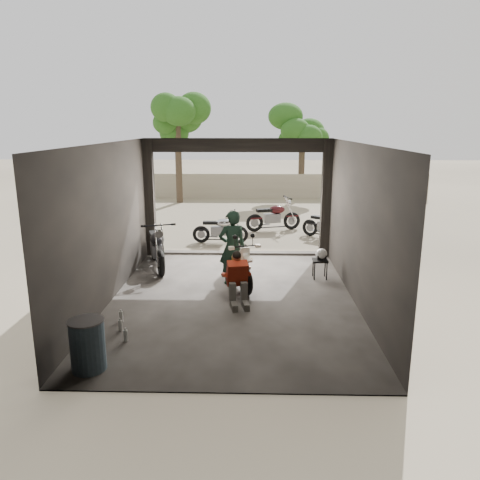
{
  "coord_description": "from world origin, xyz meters",
  "views": [
    {
      "loc": [
        0.4,
        -9.13,
        3.54
      ],
      "look_at": [
        0.14,
        0.6,
        1.14
      ],
      "focal_mm": 35.0,
      "sensor_mm": 36.0,
      "label": 1
    }
  ],
  "objects_px": {
    "left_bike": "(157,244)",
    "rider": "(232,248)",
    "stool": "(320,263)",
    "main_bike": "(237,263)",
    "outside_bike_b": "(274,214)",
    "outside_bike_c": "(327,223)",
    "oil_drum": "(88,346)",
    "sign_post": "(350,196)",
    "mechanic": "(238,281)",
    "outside_bike_a": "(220,227)",
    "helmet": "(321,254)"
  },
  "relations": [
    {
      "from": "stool",
      "to": "oil_drum",
      "type": "distance_m",
      "value": 5.9
    },
    {
      "from": "main_bike",
      "to": "sign_post",
      "type": "xyz_separation_m",
      "value": [
        3.29,
        4.2,
        0.89
      ]
    },
    {
      "from": "mechanic",
      "to": "stool",
      "type": "height_order",
      "value": "mechanic"
    },
    {
      "from": "main_bike",
      "to": "outside_bike_b",
      "type": "height_order",
      "value": "outside_bike_b"
    },
    {
      "from": "outside_bike_a",
      "to": "stool",
      "type": "height_order",
      "value": "outside_bike_a"
    },
    {
      "from": "left_bike",
      "to": "mechanic",
      "type": "bearing_deg",
      "value": -68.19
    },
    {
      "from": "main_bike",
      "to": "helmet",
      "type": "bearing_deg",
      "value": -4.07
    },
    {
      "from": "left_bike",
      "to": "mechanic",
      "type": "xyz_separation_m",
      "value": [
        2.13,
        -2.55,
        -0.09
      ]
    },
    {
      "from": "left_bike",
      "to": "rider",
      "type": "height_order",
      "value": "rider"
    },
    {
      "from": "helmet",
      "to": "sign_post",
      "type": "distance_m",
      "value": 3.93
    },
    {
      "from": "oil_drum",
      "to": "rider",
      "type": "bearing_deg",
      "value": 63.55
    },
    {
      "from": "stool",
      "to": "sign_post",
      "type": "xyz_separation_m",
      "value": [
        1.36,
        3.63,
        1.03
      ]
    },
    {
      "from": "helmet",
      "to": "outside_bike_c",
      "type": "bearing_deg",
      "value": 69.46
    },
    {
      "from": "main_bike",
      "to": "outside_bike_a",
      "type": "height_order",
      "value": "main_bike"
    },
    {
      "from": "mechanic",
      "to": "stool",
      "type": "bearing_deg",
      "value": 32.31
    },
    {
      "from": "left_bike",
      "to": "mechanic",
      "type": "height_order",
      "value": "left_bike"
    },
    {
      "from": "main_bike",
      "to": "sign_post",
      "type": "bearing_deg",
      "value": 30.98
    },
    {
      "from": "main_bike",
      "to": "outside_bike_a",
      "type": "xyz_separation_m",
      "value": [
        -0.64,
        3.96,
        -0.04
      ]
    },
    {
      "from": "outside_bike_c",
      "to": "oil_drum",
      "type": "xyz_separation_m",
      "value": [
        -4.77,
        -8.36,
        -0.13
      ]
    },
    {
      "from": "outside_bike_b",
      "to": "stool",
      "type": "bearing_deg",
      "value": 172.45
    },
    {
      "from": "outside_bike_a",
      "to": "outside_bike_b",
      "type": "xyz_separation_m",
      "value": [
        1.7,
        1.78,
        0.07
      ]
    },
    {
      "from": "main_bike",
      "to": "stool",
      "type": "relative_size",
      "value": 3.42
    },
    {
      "from": "outside_bike_b",
      "to": "main_bike",
      "type": "bearing_deg",
      "value": 152.42
    },
    {
      "from": "left_bike",
      "to": "stool",
      "type": "bearing_deg",
      "value": -29.23
    },
    {
      "from": "oil_drum",
      "to": "helmet",
      "type": "bearing_deg",
      "value": 47.3
    },
    {
      "from": "outside_bike_a",
      "to": "mechanic",
      "type": "xyz_separation_m",
      "value": [
        0.7,
        -5.16,
        0.03
      ]
    },
    {
      "from": "outside_bike_b",
      "to": "oil_drum",
      "type": "distance_m",
      "value": 10.01
    },
    {
      "from": "main_bike",
      "to": "stool",
      "type": "bearing_deg",
      "value": -4.68
    },
    {
      "from": "rider",
      "to": "oil_drum",
      "type": "distance_m",
      "value": 4.42
    },
    {
      "from": "left_bike",
      "to": "rider",
      "type": "bearing_deg",
      "value": -49.39
    },
    {
      "from": "outside_bike_a",
      "to": "outside_bike_b",
      "type": "distance_m",
      "value": 2.46
    },
    {
      "from": "mechanic",
      "to": "oil_drum",
      "type": "bearing_deg",
      "value": -140.57
    },
    {
      "from": "outside_bike_b",
      "to": "mechanic",
      "type": "xyz_separation_m",
      "value": [
        -1.0,
        -6.93,
        -0.04
      ]
    },
    {
      "from": "main_bike",
      "to": "helmet",
      "type": "xyz_separation_m",
      "value": [
        1.96,
        0.59,
        0.06
      ]
    },
    {
      "from": "main_bike",
      "to": "outside_bike_c",
      "type": "bearing_deg",
      "value": 38.56
    },
    {
      "from": "oil_drum",
      "to": "outside_bike_c",
      "type": "bearing_deg",
      "value": 60.29
    },
    {
      "from": "rider",
      "to": "sign_post",
      "type": "height_order",
      "value": "sign_post"
    },
    {
      "from": "main_bike",
      "to": "left_bike",
      "type": "distance_m",
      "value": 2.47
    },
    {
      "from": "outside_bike_c",
      "to": "oil_drum",
      "type": "height_order",
      "value": "outside_bike_c"
    },
    {
      "from": "main_bike",
      "to": "left_bike",
      "type": "xyz_separation_m",
      "value": [
        -2.07,
        1.35,
        0.08
      ]
    },
    {
      "from": "sign_post",
      "to": "oil_drum",
      "type": "bearing_deg",
      "value": -147.59
    },
    {
      "from": "rider",
      "to": "oil_drum",
      "type": "bearing_deg",
      "value": 45.92
    },
    {
      "from": "mechanic",
      "to": "oil_drum",
      "type": "height_order",
      "value": "mechanic"
    },
    {
      "from": "main_bike",
      "to": "outside_bike_a",
      "type": "distance_m",
      "value": 4.01
    },
    {
      "from": "outside_bike_b",
      "to": "mechanic",
      "type": "distance_m",
      "value": 7.0
    },
    {
      "from": "main_bike",
      "to": "helmet",
      "type": "relative_size",
      "value": 5.66
    },
    {
      "from": "left_bike",
      "to": "stool",
      "type": "relative_size",
      "value": 3.87
    },
    {
      "from": "outside_bike_b",
      "to": "sign_post",
      "type": "distance_m",
      "value": 2.84
    },
    {
      "from": "oil_drum",
      "to": "outside_bike_a",
      "type": "bearing_deg",
      "value": 79.54
    },
    {
      "from": "rider",
      "to": "sign_post",
      "type": "xyz_separation_m",
      "value": [
        3.4,
        4.04,
        0.57
      ]
    }
  ]
}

